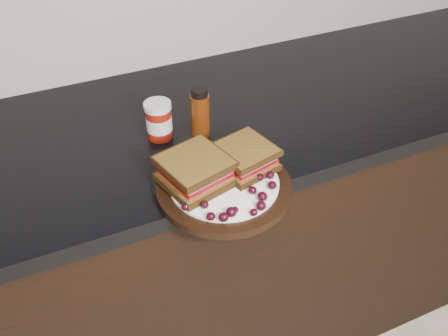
{
  "coord_description": "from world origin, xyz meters",
  "views": [
    {
      "loc": [
        -0.21,
        0.72,
        1.59
      ],
      "look_at": [
        0.11,
        1.43,
        0.96
      ],
      "focal_mm": 40.0,
      "sensor_mm": 36.0,
      "label": 1
    }
  ],
  "objects_px": {
    "plate": "(224,187)",
    "sandwich_left": "(195,171)",
    "condiment_jar": "(159,120)",
    "oil_bottle": "(200,113)"
  },
  "relations": [
    {
      "from": "plate",
      "to": "condiment_jar",
      "type": "distance_m",
      "value": 0.25
    },
    {
      "from": "plate",
      "to": "sandwich_left",
      "type": "bearing_deg",
      "value": 156.39
    },
    {
      "from": "condiment_jar",
      "to": "oil_bottle",
      "type": "xyz_separation_m",
      "value": [
        0.09,
        -0.03,
        0.02
      ]
    },
    {
      "from": "plate",
      "to": "sandwich_left",
      "type": "xyz_separation_m",
      "value": [
        -0.05,
        0.02,
        0.04
      ]
    },
    {
      "from": "plate",
      "to": "condiment_jar",
      "type": "xyz_separation_m",
      "value": [
        -0.06,
        0.24,
        0.04
      ]
    },
    {
      "from": "plate",
      "to": "condiment_jar",
      "type": "bearing_deg",
      "value": 104.02
    },
    {
      "from": "plate",
      "to": "oil_bottle",
      "type": "xyz_separation_m",
      "value": [
        0.03,
        0.2,
        0.05
      ]
    },
    {
      "from": "oil_bottle",
      "to": "condiment_jar",
      "type": "bearing_deg",
      "value": 159.41
    },
    {
      "from": "sandwich_left",
      "to": "condiment_jar",
      "type": "distance_m",
      "value": 0.21
    },
    {
      "from": "plate",
      "to": "sandwich_left",
      "type": "relative_size",
      "value": 2.21
    }
  ]
}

